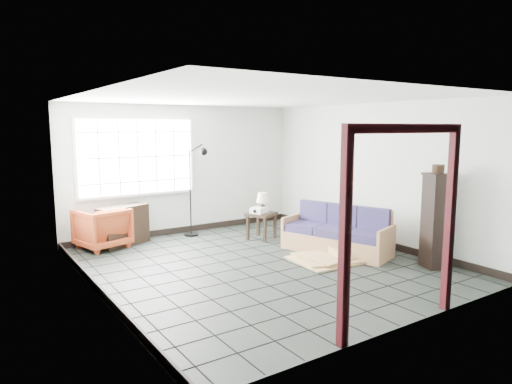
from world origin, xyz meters
TOP-DOWN VIEW (x-y plane):
  - ground at (0.00, 0.00)m, footprint 5.50×5.50m
  - room_shell at (0.00, 0.03)m, footprint 5.02×5.52m
  - window_panel at (-1.00, 2.70)m, footprint 2.32×0.08m
  - doorway_trim at (0.00, -2.70)m, footprint 1.80×0.08m
  - futon_sofa at (1.54, -0.14)m, footprint 1.26×1.97m
  - armchair at (-1.80, 2.40)m, footprint 0.96×0.92m
  - side_table at (0.95, 1.36)m, footprint 0.63×0.63m
  - table_lamp at (1.00, 1.38)m, footprint 0.33×0.33m
  - projector at (0.89, 1.35)m, footprint 0.38×0.35m
  - floor_lamp at (0.08, 2.36)m, footprint 0.51×0.32m
  - console_shelf at (-1.42, 2.40)m, footprint 1.01×0.68m
  - tall_shelf at (2.15, -1.61)m, footprint 0.44×0.49m
  - pot at (2.15, -1.62)m, footprint 0.22×0.22m
  - open_box at (2.15, -0.11)m, footprint 0.93×0.68m
  - cardboard_pile at (1.18, -0.45)m, footprint 1.39×1.13m

SIDE VIEW (x-z plane):
  - ground at x=0.00m, z-range 0.00..0.00m
  - cardboard_pile at x=1.18m, z-range -0.05..0.15m
  - open_box at x=2.15m, z-range -0.07..0.41m
  - futon_sofa at x=1.54m, z-range -0.11..0.71m
  - console_shelf at x=-1.42m, z-range 0.00..0.73m
  - armchair at x=-1.80m, z-range 0.00..0.81m
  - side_table at x=0.95m, z-range 0.17..0.69m
  - projector at x=0.89m, z-range 0.53..0.64m
  - tall_shelf at x=2.15m, z-range 0.01..1.48m
  - table_lamp at x=1.00m, z-range 0.60..0.99m
  - floor_lamp at x=0.08m, z-range 0.06..1.89m
  - doorway_trim at x=0.00m, z-range 0.28..2.48m
  - pot at x=2.15m, z-range 1.47..1.60m
  - window_panel at x=-1.00m, z-range 0.84..2.36m
  - room_shell at x=0.00m, z-range 0.37..2.98m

